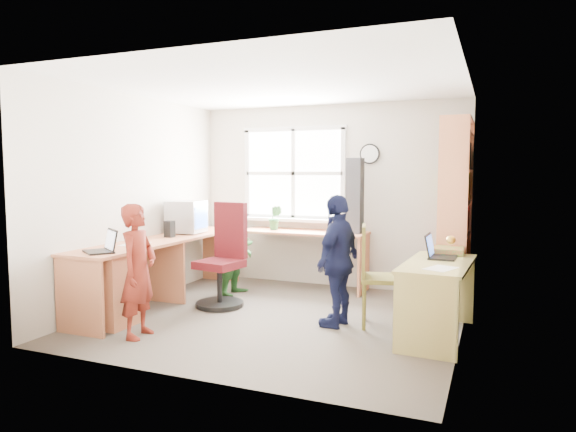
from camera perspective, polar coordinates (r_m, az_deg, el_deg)
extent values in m
cube|color=#474038|center=(5.47, -1.00, -11.35)|extent=(3.60, 3.40, 0.02)
cube|color=white|center=(5.32, -1.04, 14.53)|extent=(3.60, 3.40, 0.02)
cube|color=beige|center=(6.86, 4.59, 2.23)|extent=(3.60, 0.02, 2.40)
cube|color=beige|center=(3.75, -11.33, -0.14)|extent=(3.60, 0.02, 2.40)
cube|color=beige|center=(6.19, -16.63, 1.74)|extent=(0.02, 3.40, 2.40)
cube|color=beige|center=(4.84, 19.08, 0.83)|extent=(0.02, 3.40, 2.40)
cube|color=white|center=(7.00, 0.62, 4.76)|extent=(1.40, 0.01, 1.20)
cube|color=white|center=(6.99, 0.61, 4.76)|extent=(1.48, 0.04, 1.28)
cube|color=olive|center=(3.82, 17.80, -3.20)|extent=(0.02, 0.82, 2.00)
sphere|color=gold|center=(4.15, 17.65, -2.56)|extent=(0.07, 0.07, 0.07)
cylinder|color=black|center=(6.68, 9.08, 6.83)|extent=(0.26, 0.03, 0.26)
cylinder|color=white|center=(6.66, 9.04, 6.84)|extent=(0.22, 0.01, 0.22)
cube|color=#D68055|center=(6.13, -13.67, -2.59)|extent=(0.60, 2.70, 0.03)
cube|color=#D68055|center=(6.71, 1.78, -1.80)|extent=(1.65, 0.56, 0.03)
cube|color=#D68055|center=(6.19, -13.59, -6.03)|extent=(0.56, 0.03, 0.72)
cube|color=#D68055|center=(5.20, -22.19, -8.37)|extent=(0.56, 0.03, 0.72)
cube|color=#D68055|center=(7.28, -7.52, -4.28)|extent=(0.56, 0.03, 0.72)
cube|color=#D68055|center=(6.53, 8.39, -5.37)|extent=(0.03, 0.52, 0.72)
cube|color=#D68055|center=(5.46, -19.46, -7.65)|extent=(0.54, 0.45, 0.72)
cube|color=tan|center=(4.90, 16.34, -5.11)|extent=(0.63, 1.24, 0.03)
cube|color=tan|center=(4.41, 15.00, -10.86)|extent=(0.52, 0.06, 0.67)
cube|color=tan|center=(5.54, 17.23, -7.66)|extent=(0.52, 0.06, 0.67)
cube|color=#D68055|center=(5.54, 17.76, -0.20)|extent=(0.30, 0.02, 2.10)
cube|color=#D68055|center=(6.54, 18.43, 0.54)|extent=(0.30, 0.02, 2.10)
cube|color=#D68055|center=(6.05, 18.39, 10.06)|extent=(0.30, 1.00, 0.02)
cube|color=#D68055|center=(6.20, 17.87, -8.96)|extent=(0.30, 1.00, 0.02)
cube|color=#D68055|center=(6.12, 17.96, -5.69)|extent=(0.30, 1.00, 0.02)
cube|color=#D68055|center=(6.06, 18.06, -2.15)|extent=(0.30, 1.00, 0.02)
cube|color=#D68055|center=(6.03, 18.16, 1.43)|extent=(0.30, 1.00, 0.02)
cube|color=#D68055|center=(6.02, 18.25, 5.04)|extent=(0.30, 1.00, 0.02)
cube|color=#D68055|center=(6.03, 18.35, 8.65)|extent=(0.30, 1.00, 0.02)
cube|color=red|center=(5.87, 17.69, -8.26)|extent=(0.25, 0.28, 0.27)
cube|color=#1B56A6|center=(6.18, 17.92, -7.53)|extent=(0.25, 0.30, 0.29)
cube|color=#218A35|center=(6.47, 18.12, -6.90)|extent=(0.25, 0.26, 0.30)
cube|color=yellow|center=(5.80, 17.79, -4.63)|extent=(0.25, 0.28, 0.30)
cube|color=#7B378A|center=(6.11, 18.02, -4.07)|extent=(0.25, 0.30, 0.32)
cube|color=orange|center=(6.41, 18.21, -3.82)|extent=(0.25, 0.26, 0.29)
cube|color=#292929|center=(5.75, 17.89, -0.81)|extent=(0.25, 0.28, 0.32)
cube|color=silver|center=(6.07, 18.11, -0.68)|extent=(0.25, 0.30, 0.29)
cube|color=red|center=(6.36, 18.30, -0.36)|extent=(0.25, 0.26, 0.30)
cube|color=#1B56A6|center=(5.72, 17.99, 2.81)|extent=(0.25, 0.28, 0.29)
cube|color=#218A35|center=(6.04, 18.21, 2.99)|extent=(0.25, 0.30, 0.30)
cube|color=yellow|center=(6.34, 18.40, 3.14)|extent=(0.25, 0.26, 0.32)
cube|color=#7B378A|center=(5.72, 18.10, 6.70)|extent=(0.25, 0.28, 0.30)
cube|color=orange|center=(6.04, 18.31, 6.67)|extent=(0.25, 0.30, 0.32)
cube|color=#292929|center=(6.34, 18.49, 6.42)|extent=(0.25, 0.26, 0.29)
cylinder|color=black|center=(5.95, -7.59, -9.65)|extent=(0.63, 0.63, 0.05)
cylinder|color=black|center=(5.90, -7.62, -7.55)|extent=(0.07, 0.07, 0.41)
cube|color=#4E0E13|center=(5.85, -7.65, -5.33)|extent=(0.51, 0.51, 0.09)
cube|color=#4E0E13|center=(5.96, -6.39, -1.54)|extent=(0.43, 0.15, 0.64)
cylinder|color=brown|center=(5.05, 8.44, -9.93)|extent=(0.04, 0.04, 0.46)
cylinder|color=brown|center=(5.07, 12.70, -9.96)|extent=(0.04, 0.04, 0.46)
cylinder|color=brown|center=(5.41, 8.48, -8.92)|extent=(0.04, 0.04, 0.46)
cylinder|color=brown|center=(5.42, 12.45, -8.96)|extent=(0.04, 0.04, 0.46)
cube|color=brown|center=(5.18, 10.56, -6.84)|extent=(0.52, 0.52, 0.04)
cube|color=brown|center=(5.13, 8.42, -3.88)|extent=(0.12, 0.41, 0.52)
cube|color=#B0B0B5|center=(6.58, -11.21, -1.80)|extent=(0.32, 0.26, 0.02)
cube|color=#B0B0B5|center=(6.56, -11.24, -0.05)|extent=(0.44, 0.40, 0.39)
cube|color=#3F72F2|center=(6.46, -9.62, -0.10)|extent=(0.03, 0.33, 0.28)
cube|color=black|center=(5.26, -20.32, -3.74)|extent=(0.40, 0.37, 0.02)
cube|color=black|center=(5.27, -19.07, -2.52)|extent=(0.30, 0.23, 0.21)
cube|color=white|center=(5.27, -19.16, -2.52)|extent=(0.25, 0.19, 0.17)
cube|color=black|center=(5.13, 16.83, -4.41)|extent=(0.25, 0.34, 0.02)
cube|color=black|center=(5.13, 15.46, -3.13)|extent=(0.07, 0.34, 0.22)
cube|color=#3F72F2|center=(5.13, 15.56, -3.14)|extent=(0.05, 0.29, 0.18)
cube|color=black|center=(6.22, -13.03, -1.42)|extent=(0.10, 0.10, 0.20)
cube|color=black|center=(6.71, -9.79, -0.94)|extent=(0.11, 0.11, 0.19)
cube|color=black|center=(6.49, 7.45, 2.24)|extent=(0.20, 0.18, 0.94)
cube|color=red|center=(5.41, 17.19, -3.69)|extent=(0.34, 0.34, 0.06)
cube|color=silver|center=(5.73, -16.65, -3.01)|extent=(0.29, 0.36, 0.00)
cube|color=silver|center=(4.59, 16.58, -5.60)|extent=(0.29, 0.34, 0.00)
imported|color=#2C6E3A|center=(6.82, -1.42, -0.18)|extent=(0.19, 0.16, 0.33)
imported|color=maroon|center=(4.93, -16.30, -5.86)|extent=(0.35, 0.48, 1.24)
imported|color=#28662A|center=(6.40, -5.46, -3.61)|extent=(0.46, 0.58, 1.15)
imported|color=#121638|center=(5.09, 5.60, -4.96)|extent=(0.45, 0.81, 1.30)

